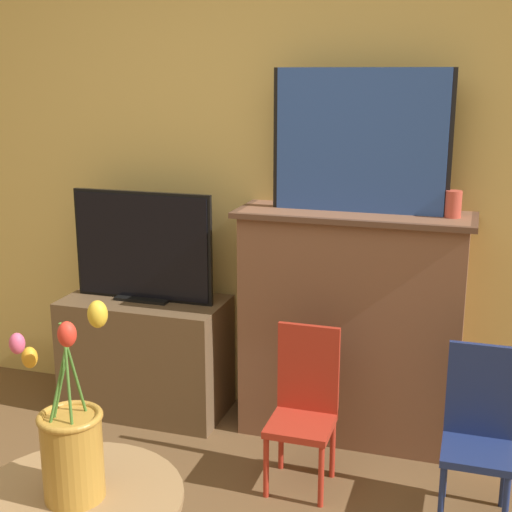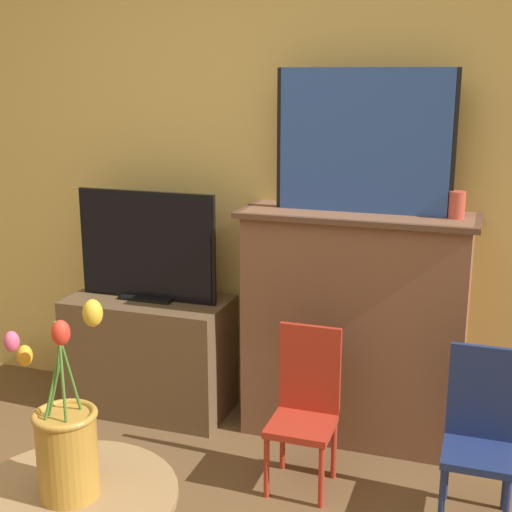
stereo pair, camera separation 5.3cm
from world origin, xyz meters
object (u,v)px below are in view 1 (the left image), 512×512
at_px(vase_tulips, 72,445).
at_px(tv_monitor, 142,248).
at_px(painting, 360,141).
at_px(chair_red, 304,402).
at_px(chair_blue, 478,427).

bearing_deg(vase_tulips, tv_monitor, 109.68).
xyz_separation_m(painting, tv_monitor, (-1.05, -0.06, -0.55)).
height_order(painting, tv_monitor, painting).
bearing_deg(tv_monitor, chair_red, -23.92).
xyz_separation_m(chair_red, vase_tulips, (-0.36, -1.18, 0.37)).
distance_m(tv_monitor, chair_red, 1.14).
bearing_deg(chair_red, vase_tulips, -107.17).
height_order(chair_red, vase_tulips, vase_tulips).
distance_m(chair_blue, vase_tulips, 1.62).
height_order(tv_monitor, chair_red, tv_monitor).
bearing_deg(painting, vase_tulips, -106.31).
height_order(painting, chair_blue, painting).
height_order(painting, chair_red, painting).
relative_size(painting, vase_tulips, 1.46).
distance_m(painting, vase_tulips, 1.85).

